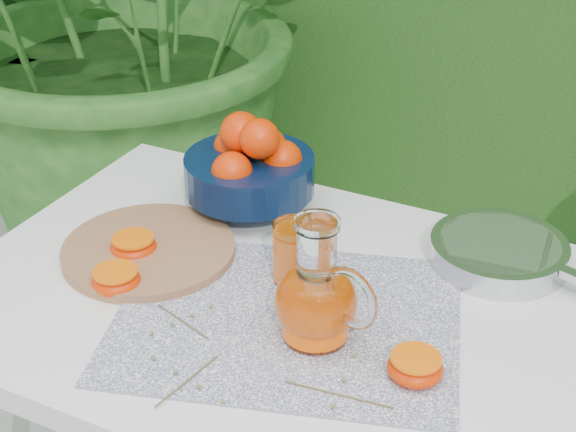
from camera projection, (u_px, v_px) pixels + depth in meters
The scene contains 9 objects.
white_table at pixel (282, 339), 1.37m from camera, with size 1.00×0.70×0.75m.
placemat at pixel (287, 320), 1.28m from camera, with size 0.50×0.39×0.00m, color #0C1047.
cutting_board at pixel (149, 251), 1.43m from camera, with size 0.28×0.28×0.02m, color #8D5D3F.
fruit_bowl at pixel (251, 166), 1.53m from camera, with size 0.24×0.24×0.18m.
juice_pitcher at pixel (317, 299), 1.21m from camera, with size 0.17×0.14×0.19m.
juice_tumbler at pixel (294, 254), 1.34m from camera, with size 0.09×0.09×0.10m.
saute_pan at pixel (501, 252), 1.40m from camera, with size 0.40×0.27×0.04m.
orange_halves at pixel (211, 294), 1.31m from camera, with size 0.59×0.18×0.04m.
thyme_sprigs at pixel (237, 365), 1.18m from camera, with size 0.39×0.22×0.01m.
Camera 1 is at (0.47, -0.89, 1.52)m, focal length 55.00 mm.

